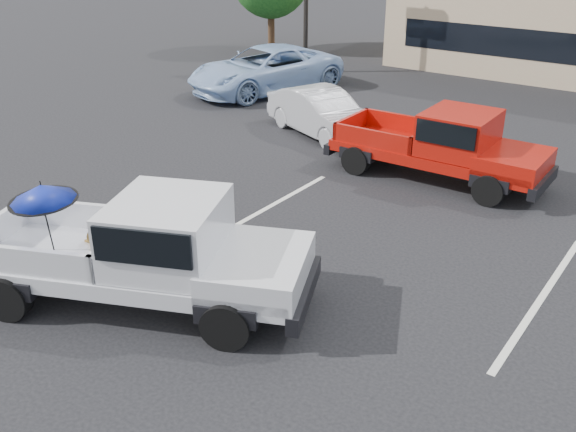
# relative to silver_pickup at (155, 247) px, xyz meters

# --- Properties ---
(ground) EXTENTS (90.00, 90.00, 0.00)m
(ground) POSITION_rel_silver_pickup_xyz_m (2.14, 1.87, -1.05)
(ground) COLOR black
(ground) RESTS_ON ground
(stripe_left) EXTENTS (0.12, 5.00, 0.01)m
(stripe_left) POSITION_rel_silver_pickup_xyz_m (-0.86, 3.87, -1.05)
(stripe_left) COLOR silver
(stripe_left) RESTS_ON ground
(stripe_right) EXTENTS (0.12, 5.00, 0.01)m
(stripe_right) POSITION_rel_silver_pickup_xyz_m (5.14, 3.87, -1.05)
(stripe_right) COLOR silver
(stripe_right) RESTS_ON ground
(silver_pickup) EXTENTS (6.00, 4.07, 2.06)m
(silver_pickup) POSITION_rel_silver_pickup_xyz_m (0.00, 0.00, 0.00)
(silver_pickup) COLOR black
(silver_pickup) RESTS_ON ground
(red_pickup) EXTENTS (5.32, 2.02, 1.74)m
(red_pickup) POSITION_rel_silver_pickup_xyz_m (1.73, 7.91, -0.10)
(red_pickup) COLOR black
(red_pickup) RESTS_ON ground
(silver_sedan) EXTENTS (4.25, 2.83, 1.33)m
(silver_sedan) POSITION_rel_silver_pickup_xyz_m (-2.73, 9.18, -0.39)
(silver_sedan) COLOR #B4B6BC
(silver_sedan) RESTS_ON ground
(blue_suv) EXTENTS (4.21, 6.32, 1.61)m
(blue_suv) POSITION_rel_silver_pickup_xyz_m (-7.21, 12.31, -0.25)
(blue_suv) COLOR #96B5E0
(blue_suv) RESTS_ON ground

